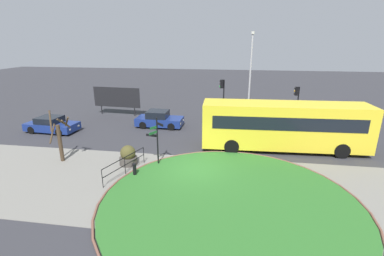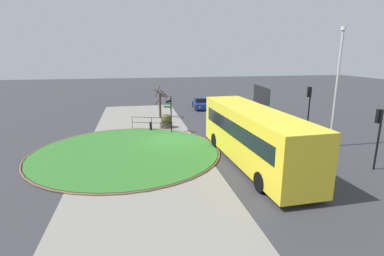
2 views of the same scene
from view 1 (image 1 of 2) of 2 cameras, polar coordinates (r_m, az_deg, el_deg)
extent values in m
plane|color=#333338|center=(16.78, 0.45, -8.63)|extent=(120.00, 120.00, 0.00)
cube|color=gray|center=(15.01, -0.68, -11.95)|extent=(32.00, 7.98, 0.02)
cylinder|color=#2D6B28|center=(13.82, 7.77, -14.79)|extent=(12.26, 12.26, 0.10)
torus|color=brown|center=(13.81, 7.77, -14.77)|extent=(12.57, 12.57, 0.11)
cylinder|color=black|center=(16.99, -7.10, -2.93)|extent=(0.09, 0.09, 2.99)
sphere|color=black|center=(16.52, -7.30, 2.09)|extent=(0.10, 0.10, 0.10)
cube|color=black|center=(16.32, -6.58, 0.75)|extent=(0.48, 0.43, 0.15)
cube|color=#195128|center=(16.51, -7.98, 0.03)|extent=(0.30, 0.40, 0.15)
cube|color=#195128|center=(16.53, -8.03, -1.01)|extent=(0.33, 0.54, 0.15)
cube|color=black|center=(17.01, -8.35, -1.49)|extent=(0.69, 0.14, 0.15)
cylinder|color=black|center=(16.28, -11.71, -8.54)|extent=(0.21, 0.21, 0.69)
sphere|color=black|center=(16.11, -11.79, -7.32)|extent=(0.20, 0.20, 0.20)
cube|color=black|center=(16.30, -13.75, -5.94)|extent=(1.17, 3.36, 0.03)
cube|color=black|center=(16.49, -13.63, -7.44)|extent=(1.17, 3.36, 0.03)
cylinder|color=black|center=(17.74, -9.90, -5.53)|extent=(0.04, 0.04, 1.05)
cylinder|color=black|center=(16.51, -13.62, -7.60)|extent=(0.04, 0.04, 1.05)
cylinder|color=black|center=(15.38, -17.96, -9.95)|extent=(0.04, 0.04, 1.05)
cube|color=yellow|center=(20.28, 18.38, 0.58)|extent=(11.29, 2.97, 3.03)
cube|color=black|center=(18.97, 19.25, 0.69)|extent=(9.85, 0.42, 0.88)
cube|color=black|center=(21.37, 17.83, 2.66)|extent=(9.85, 0.42, 0.88)
cube|color=black|center=(19.81, 2.36, 1.56)|extent=(0.10, 2.06, 1.10)
cube|color=black|center=(19.53, 2.40, 4.79)|extent=(0.08, 1.39, 0.28)
cylinder|color=black|center=(19.14, 8.13, -3.76)|extent=(1.01, 0.34, 1.00)
cylinder|color=black|center=(21.32, 7.98, -1.50)|extent=(1.01, 0.34, 1.00)
cylinder|color=black|center=(20.70, 28.42, -4.14)|extent=(1.01, 0.34, 1.00)
cylinder|color=black|center=(22.73, 26.36, -2.01)|extent=(1.01, 0.34, 1.00)
cube|color=navy|center=(24.96, -6.65, 1.42)|extent=(4.13, 1.97, 0.67)
cube|color=black|center=(24.84, -7.07, 2.86)|extent=(1.84, 1.69, 0.61)
cube|color=#EAEACC|center=(24.99, -1.76, 1.64)|extent=(0.02, 0.20, 0.12)
cube|color=#EAEACC|center=(23.93, -2.31, 0.90)|extent=(0.02, 0.20, 0.12)
cylinder|color=black|center=(25.49, -3.36, 1.41)|extent=(0.64, 0.23, 0.64)
cylinder|color=black|center=(23.89, -4.30, 0.27)|extent=(0.64, 0.23, 0.64)
cylinder|color=black|center=(26.18, -8.78, 1.66)|extent=(0.64, 0.23, 0.64)
cylinder|color=black|center=(24.62, -10.03, 0.57)|extent=(0.64, 0.23, 0.64)
cube|color=navy|center=(26.21, -26.81, 0.33)|extent=(4.37, 2.20, 0.62)
cube|color=black|center=(26.17, -27.26, 1.54)|extent=(1.95, 1.79, 0.51)
cube|color=#EAEACC|center=(25.35, -22.29, 0.46)|extent=(0.03, 0.20, 0.12)
cube|color=#EAEACC|center=(24.48, -23.78, -0.30)|extent=(0.03, 0.20, 0.12)
cylinder|color=black|center=(26.10, -23.35, 0.35)|extent=(0.65, 0.27, 0.64)
cylinder|color=black|center=(24.80, -25.64, -0.81)|extent=(0.65, 0.27, 0.64)
cylinder|color=black|center=(27.72, -27.76, 0.70)|extent=(0.65, 0.27, 0.64)
cylinder|color=black|center=(26.50, -30.12, -0.37)|extent=(0.65, 0.27, 0.64)
cylinder|color=black|center=(26.11, 6.49, 5.50)|extent=(0.11, 0.11, 3.98)
cube|color=black|center=(25.86, 6.15, 9.00)|extent=(0.30, 0.30, 0.78)
sphere|color=black|center=(25.86, 5.84, 9.55)|extent=(0.16, 0.16, 0.16)
sphere|color=black|center=(25.89, 5.82, 9.02)|extent=(0.16, 0.16, 0.16)
sphere|color=green|center=(25.93, 5.81, 8.49)|extent=(0.16, 0.16, 0.16)
cylinder|color=black|center=(26.95, 20.83, 4.27)|extent=(0.11, 0.11, 3.47)
cube|color=black|center=(26.67, 20.70, 7.11)|extent=(0.29, 0.29, 0.78)
sphere|color=black|center=(26.62, 20.43, 7.65)|extent=(0.16, 0.16, 0.16)
sphere|color=#F2A519|center=(26.66, 20.37, 7.14)|extent=(0.16, 0.16, 0.16)
sphere|color=black|center=(26.70, 20.32, 6.63)|extent=(0.16, 0.16, 0.16)
cylinder|color=#B7B7BC|center=(26.22, 11.80, 9.67)|extent=(0.16, 0.16, 7.92)
cylinder|color=silver|center=(26.00, 12.39, 18.61)|extent=(0.32, 0.32, 0.22)
cylinder|color=black|center=(30.62, -18.15, 4.49)|extent=(0.12, 0.12, 1.86)
cylinder|color=black|center=(28.88, -11.76, 4.25)|extent=(0.12, 0.12, 1.86)
cube|color=green|center=(29.52, -15.19, 6.14)|extent=(4.98, 0.51, 1.93)
cube|color=black|center=(29.46, -15.25, 6.11)|extent=(5.07, 0.43, 2.03)
cylinder|color=#47423D|center=(17.83, -12.93, -6.59)|extent=(1.10, 1.10, 0.49)
sphere|color=#4C4723|center=(17.62, -13.05, -4.97)|extent=(0.93, 0.93, 0.93)
cylinder|color=#423323|center=(19.37, -25.46, -2.87)|extent=(0.24, 0.24, 2.42)
cylinder|color=#423323|center=(18.82, -24.59, 0.82)|extent=(0.34, 1.04, 0.79)
cylinder|color=#423323|center=(19.37, -26.79, -1.02)|extent=(0.21, 0.91, 1.08)
cylinder|color=#423323|center=(18.96, -27.09, 1.27)|extent=(0.51, 0.72, 1.22)
cylinder|color=#423323|center=(18.67, -24.88, 0.92)|extent=(0.22, 1.03, 0.84)
cylinder|color=#423323|center=(19.06, -24.34, 1.21)|extent=(0.89, 0.93, 0.90)
camera|label=2|loc=(23.07, 66.42, 4.83)|focal=27.77mm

